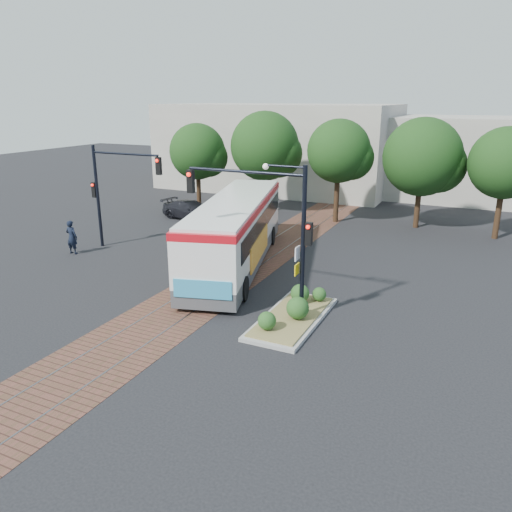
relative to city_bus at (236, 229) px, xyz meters
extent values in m
plane|color=black|center=(0.47, -4.30, -1.99)|extent=(120.00, 120.00, 0.00)
cube|color=brown|center=(0.47, -0.30, -1.98)|extent=(3.60, 40.00, 0.01)
cube|color=slate|center=(-0.28, -0.30, -1.98)|extent=(0.06, 40.00, 0.01)
cube|color=slate|center=(1.22, -0.30, -1.98)|extent=(0.06, 40.00, 0.01)
cylinder|color=#382314|center=(-9.53, 11.70, -0.56)|extent=(0.36, 0.36, 2.86)
sphere|color=black|center=(-9.53, 11.70, 2.52)|extent=(4.40, 4.40, 4.40)
cylinder|color=#382314|center=(-4.03, 12.50, -0.43)|extent=(0.36, 0.36, 3.12)
sphere|color=black|center=(-4.03, 12.50, 3.08)|extent=(5.20, 5.20, 5.20)
cylinder|color=#382314|center=(1.97, 11.70, -0.30)|extent=(0.36, 0.36, 3.39)
sphere|color=black|center=(1.97, 11.70, 3.05)|extent=(4.40, 4.40, 4.40)
cylinder|color=#382314|center=(7.47, 12.50, -0.56)|extent=(0.36, 0.36, 2.86)
sphere|color=black|center=(7.47, 12.50, 2.82)|extent=(5.20, 5.20, 5.20)
cylinder|color=#382314|center=(12.47, 11.70, -0.43)|extent=(0.36, 0.36, 3.12)
sphere|color=black|center=(12.47, 11.70, 2.78)|extent=(4.40, 4.40, 4.40)
cube|color=#ADA899|center=(-7.53, 23.70, 2.01)|extent=(22.00, 12.00, 8.00)
cube|color=#ADA899|center=(12.47, 25.70, 1.51)|extent=(18.00, 10.00, 7.00)
cube|color=#414144|center=(0.01, -0.05, -1.38)|extent=(6.26, 13.56, 0.78)
cube|color=white|center=(0.01, -0.05, 0.06)|extent=(6.28, 13.56, 2.11)
cube|color=black|center=(-0.08, 0.27, 0.39)|extent=(5.99, 12.30, 1.00)
cube|color=#B80E18|center=(0.01, -0.05, 1.28)|extent=(6.33, 13.58, 0.33)
cube|color=white|center=(0.01, -0.05, 1.50)|extent=(6.08, 13.11, 0.16)
cube|color=black|center=(1.76, -6.29, 0.50)|extent=(1.74, 0.61, 1.00)
cube|color=teal|center=(1.81, -6.47, -0.83)|extent=(2.37, 0.72, 0.78)
cube|color=orange|center=(1.70, -0.73, -0.60)|extent=(1.41, 4.82, 1.22)
cylinder|color=black|center=(0.07, -4.98, -1.44)|extent=(0.67, 1.17, 1.11)
cylinder|color=black|center=(2.53, -4.29, -1.44)|extent=(0.67, 1.17, 1.11)
cylinder|color=black|center=(-2.36, 3.66, -1.44)|extent=(0.67, 1.17, 1.11)
cylinder|color=black|center=(0.10, 4.35, -1.44)|extent=(0.67, 1.17, 1.11)
cube|color=gray|center=(5.27, -5.30, -1.91)|extent=(2.20, 5.20, 0.15)
cube|color=olive|center=(5.27, -5.30, -1.80)|extent=(1.90, 4.80, 0.08)
sphere|color=#1E4719|center=(4.87, -6.90, -1.41)|extent=(0.70, 0.70, 0.70)
sphere|color=#1E4719|center=(5.57, -5.50, -1.31)|extent=(0.90, 0.90, 0.90)
sphere|color=#1E4719|center=(5.07, -3.90, -1.36)|extent=(0.80, 0.80, 0.80)
sphere|color=#1E4719|center=(5.77, -3.40, -1.46)|extent=(0.60, 0.60, 0.60)
cylinder|color=black|center=(5.57, -5.10, 1.23)|extent=(0.18, 0.18, 6.00)
cylinder|color=black|center=(3.07, -5.10, 3.83)|extent=(5.00, 0.12, 0.12)
cube|color=black|center=(0.57, -5.10, 3.28)|extent=(0.28, 0.22, 0.95)
sphere|color=#FF190C|center=(0.57, -5.24, 3.58)|extent=(0.18, 0.18, 0.18)
cube|color=black|center=(5.79, -5.10, 1.63)|extent=(0.26, 0.20, 0.90)
sphere|color=#FF190C|center=(5.79, -5.23, 1.93)|extent=(0.16, 0.16, 0.16)
cube|color=white|center=(5.39, -5.22, 0.83)|extent=(0.04, 0.45, 0.55)
cube|color=yellow|center=(5.39, -5.22, 0.18)|extent=(0.04, 0.45, 0.45)
cylinder|color=black|center=(4.77, -5.10, 4.13)|extent=(1.60, 0.08, 0.08)
sphere|color=silver|center=(3.97, -5.10, 4.08)|extent=(0.24, 0.24, 0.24)
cylinder|color=black|center=(-9.03, -0.30, 1.01)|extent=(0.18, 0.18, 6.00)
cylinder|color=black|center=(-6.78, -0.30, 3.61)|extent=(4.50, 0.12, 0.12)
cube|color=black|center=(-4.53, -0.30, 3.06)|extent=(0.28, 0.22, 0.95)
sphere|color=#FF190C|center=(-4.53, -0.44, 3.36)|extent=(0.18, 0.18, 0.18)
cube|color=black|center=(-9.25, -0.30, 1.41)|extent=(0.26, 0.20, 0.90)
sphere|color=#FF190C|center=(-9.25, -0.43, 1.71)|extent=(0.16, 0.16, 0.16)
imported|color=black|center=(-9.42, -2.26, -1.01)|extent=(0.74, 0.51, 1.96)
imported|color=black|center=(-7.94, 7.98, -1.31)|extent=(4.93, 2.63, 1.36)
camera|label=1|loc=(11.83, -22.55, 6.57)|focal=35.00mm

